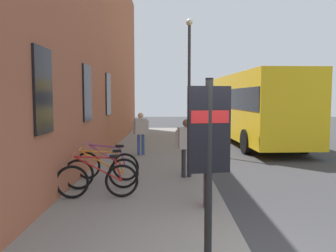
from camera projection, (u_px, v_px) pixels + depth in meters
ground at (239, 172)px, 10.59m from camera, size 60.00×60.00×0.00m
sidewalk_pavement at (152, 159)px, 12.57m from camera, size 24.00×3.50×0.12m
station_facade at (99, 44)px, 13.21m from camera, size 22.00×0.65×8.59m
bicycle_far_end at (97, 180)px, 7.42m from camera, size 0.48×1.77×0.97m
bicycle_under_window at (102, 173)px, 8.16m from camera, size 0.48×1.77×0.97m
bicycle_nearest_sign at (107, 165)px, 9.06m from camera, size 0.52×1.75×0.97m
transit_info_sign at (209, 142)px, 4.39m from camera, size 0.18×0.56×2.40m
city_bus at (252, 105)px, 17.22m from camera, size 10.62×3.08×3.35m
pedestrian_crossing_street at (207, 158)px, 6.76m from camera, size 0.61×0.26×1.60m
pedestrian_by_facade at (187, 142)px, 9.32m from camera, size 0.32×0.59×1.57m
pedestrian_near_bus at (141, 129)px, 12.93m from camera, size 0.34×0.59×1.59m
street_lamp at (189, 73)px, 14.08m from camera, size 0.28×0.28×5.31m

